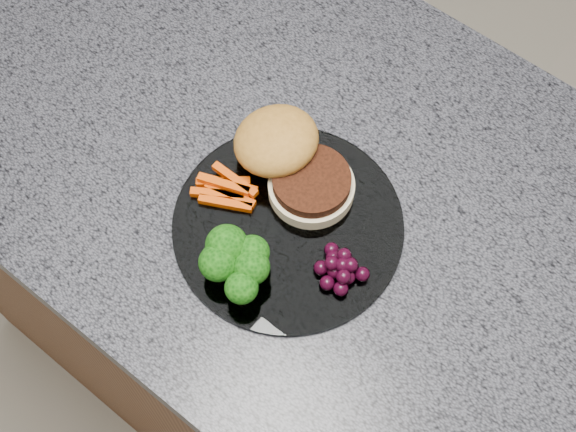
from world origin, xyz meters
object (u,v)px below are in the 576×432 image
(plate, at_px, (288,225))
(burger, at_px, (288,158))
(grape_bunch, at_px, (340,268))
(island_cabinet, at_px, (304,313))

(plate, distance_m, burger, 0.08)
(burger, bearing_deg, grape_bunch, -32.86)
(island_cabinet, height_order, plate, plate)
(island_cabinet, bearing_deg, grape_bunch, -38.70)
(plate, xyz_separation_m, grape_bunch, (0.08, -0.01, 0.02))
(island_cabinet, height_order, grape_bunch, grape_bunch)
(island_cabinet, xyz_separation_m, plate, (0.02, -0.07, 0.47))
(island_cabinet, height_order, burger, burger)
(burger, xyz_separation_m, grape_bunch, (0.12, -0.07, -0.01))
(island_cabinet, distance_m, burger, 0.50)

